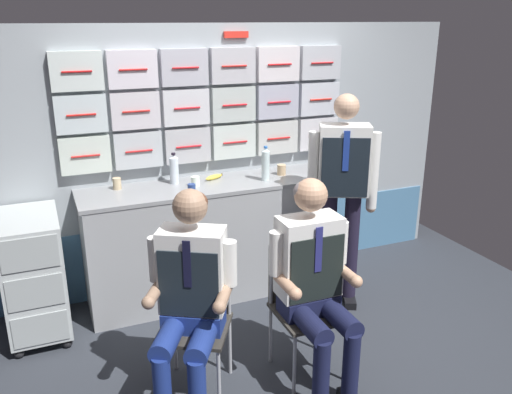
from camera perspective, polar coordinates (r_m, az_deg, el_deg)
name	(u,v)px	position (r m, az deg, el deg)	size (l,w,h in m)	color
ground	(296,360)	(3.79, 4.30, -17.02)	(4.80, 4.80, 0.04)	#2D3138
galley_bulkhead	(223,153)	(4.46, -3.58, 4.71)	(4.20, 0.14, 2.15)	#9AA3AA
galley_counter	(212,239)	(4.35, -4.70, -4.54)	(2.04, 0.53, 0.95)	#989A9E
service_trolley	(34,272)	(4.10, -22.66, -7.47)	(0.40, 0.65, 0.90)	black
folding_chair_left	(198,308)	(3.32, -6.27, -11.70)	(0.55, 0.55, 0.84)	#A8AAAF
crew_member_left	(190,290)	(3.09, -7.09, -9.90)	(0.62, 0.71, 1.30)	black
folding_chair_right	(302,293)	(3.47, 4.94, -10.25)	(0.41, 0.41, 0.84)	#A8AAAF
crew_member_right	(315,275)	(3.25, 6.30, -8.26)	(0.52, 0.64, 1.30)	black
crew_member_standing	(342,184)	(4.07, 9.24, 1.37)	(0.49, 0.38, 1.67)	black
water_bottle_short	(174,169)	(4.19, -8.76, 2.96)	(0.07, 0.07, 0.25)	silver
water_bottle_tall	(266,164)	(4.22, 1.03, 3.52)	(0.06, 0.06, 0.28)	silver
paper_cup_tan	(117,183)	(4.16, -14.66, 1.43)	(0.06, 0.06, 0.09)	#C8B188
coffee_cup_white	(195,181)	(4.13, -6.52, 1.71)	(0.07, 0.07, 0.07)	white
paper_cup_blue	(192,188)	(3.99, -6.91, 0.99)	(0.06, 0.06, 0.06)	navy
espresso_cup_small	(281,169)	(4.40, 2.75, 2.97)	(0.07, 0.07, 0.09)	tan
snack_banana	(214,177)	(4.29, -4.52, 2.14)	(0.17, 0.10, 0.04)	yellow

